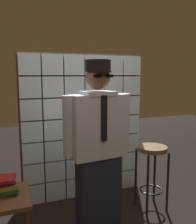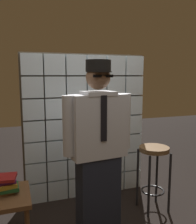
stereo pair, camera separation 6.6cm
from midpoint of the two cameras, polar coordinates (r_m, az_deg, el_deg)
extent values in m
cube|color=silver|center=(3.28, -15.14, -17.81)|extent=(0.25, 0.08, 0.25)
cube|color=silver|center=(3.31, -10.44, -17.40)|extent=(0.25, 0.08, 0.25)
cube|color=silver|center=(3.36, -5.87, -16.90)|extent=(0.25, 0.08, 0.25)
cube|color=silver|center=(3.43, -1.48, -16.31)|extent=(0.25, 0.08, 0.25)
cube|color=silver|center=(3.52, 2.69, -15.67)|extent=(0.25, 0.08, 0.25)
cube|color=silver|center=(3.62, 6.62, -14.99)|extent=(0.25, 0.08, 0.25)
cube|color=silver|center=(3.18, -15.33, -13.59)|extent=(0.25, 0.08, 0.25)
cube|color=silver|center=(3.21, -10.57, -13.21)|extent=(0.25, 0.08, 0.25)
cube|color=silver|center=(3.26, -5.94, -12.75)|extent=(0.25, 0.08, 0.25)
cube|color=silver|center=(3.33, -1.50, -12.24)|extent=(0.25, 0.08, 0.25)
cube|color=silver|center=(3.42, 2.72, -11.68)|extent=(0.25, 0.08, 0.25)
cube|color=silver|center=(3.52, 6.69, -11.10)|extent=(0.25, 0.08, 0.25)
cube|color=silver|center=(3.09, -15.52, -9.10)|extent=(0.25, 0.08, 0.25)
cube|color=silver|center=(3.12, -10.70, -8.76)|extent=(0.25, 0.08, 0.25)
cube|color=silver|center=(3.17, -6.01, -8.36)|extent=(0.25, 0.08, 0.25)
cube|color=silver|center=(3.25, -1.51, -7.93)|extent=(0.25, 0.08, 0.25)
cube|color=silver|center=(3.34, 2.75, -7.48)|extent=(0.25, 0.08, 0.25)
cube|color=silver|center=(3.45, 6.77, -7.01)|extent=(0.25, 0.08, 0.25)
cube|color=silver|center=(3.02, -15.71, -4.38)|extent=(0.25, 0.08, 0.25)
cube|color=silver|center=(3.06, -10.83, -4.08)|extent=(0.25, 0.08, 0.25)
cube|color=silver|center=(3.11, -6.09, -3.76)|extent=(0.25, 0.08, 0.25)
cube|color=silver|center=(3.18, -1.53, -3.43)|extent=(0.25, 0.08, 0.25)
cube|color=silver|center=(3.28, 2.79, -3.09)|extent=(0.25, 0.08, 0.25)
cube|color=silver|center=(3.39, 6.84, -2.76)|extent=(0.25, 0.08, 0.25)
cube|color=silver|center=(2.98, -15.92, 0.51)|extent=(0.25, 0.08, 0.25)
cube|color=silver|center=(3.01, -10.97, 0.77)|extent=(0.25, 0.08, 0.25)
cube|color=silver|center=(3.06, -6.16, 1.01)|extent=(0.25, 0.08, 0.25)
cube|color=silver|center=(3.14, -1.55, 1.23)|extent=(0.25, 0.08, 0.25)
cube|color=silver|center=(3.23, 2.82, 1.44)|extent=(0.25, 0.08, 0.25)
cube|color=silver|center=(3.35, 6.92, 1.62)|extent=(0.25, 0.08, 0.25)
cube|color=silver|center=(2.96, -16.12, 5.53)|extent=(0.25, 0.08, 0.25)
cube|color=silver|center=(2.99, -11.11, 5.73)|extent=(0.25, 0.08, 0.25)
cube|color=silver|center=(3.04, -6.24, 5.88)|extent=(0.25, 0.08, 0.25)
cube|color=silver|center=(3.12, -1.57, 5.99)|extent=(0.25, 0.08, 0.25)
cube|color=silver|center=(3.21, 2.85, 6.06)|extent=(0.25, 0.08, 0.25)
cube|color=silver|center=(3.32, 7.00, 6.09)|extent=(0.25, 0.08, 0.25)
cube|color=silver|center=(2.95, -16.33, 10.58)|extent=(0.25, 0.08, 0.25)
cube|color=silver|center=(2.99, -11.26, 10.73)|extent=(0.25, 0.08, 0.25)
cube|color=silver|center=(3.04, -6.32, 10.80)|extent=(0.25, 0.08, 0.25)
cube|color=silver|center=(3.12, -1.59, 10.79)|extent=(0.25, 0.08, 0.25)
cube|color=silver|center=(3.21, 2.89, 10.71)|extent=(0.25, 0.08, 0.25)
cube|color=silver|center=(3.32, 7.08, 10.58)|extent=(0.25, 0.08, 0.25)
cube|color=#4C4438|center=(3.19, -4.05, -3.41)|extent=(1.59, 0.02, 1.85)
cube|color=#1E2333|center=(2.49, -0.79, -19.16)|extent=(0.41, 0.24, 0.82)
cube|color=silver|center=(2.25, -0.82, -3.25)|extent=(0.53, 0.27, 0.58)
cube|color=black|center=(2.13, 0.54, -1.54)|extent=(0.06, 0.02, 0.40)
cube|color=silver|center=(2.21, -0.84, 4.37)|extent=(0.30, 0.26, 0.04)
sphere|color=#846047|center=(2.20, -0.85, 8.08)|extent=(0.22, 0.22, 0.22)
ellipsoid|color=black|center=(2.16, -0.27, 7.04)|extent=(0.15, 0.09, 0.10)
cube|color=black|center=(2.11, 0.37, 8.36)|extent=(0.19, 0.03, 0.02)
cylinder|color=black|center=(2.13, 0.13, 9.31)|extent=(0.18, 0.18, 0.01)
cylinder|color=black|center=(2.20, -0.85, 10.65)|extent=(0.23, 0.23, 0.10)
cylinder|color=silver|center=(2.38, 5.37, -2.06)|extent=(0.11, 0.11, 0.53)
cylinder|color=silver|center=(2.14, -7.73, -3.31)|extent=(0.11, 0.11, 0.53)
cylinder|color=brown|center=(2.91, 11.86, -8.31)|extent=(0.34, 0.34, 0.05)
torus|color=black|center=(3.10, 11.56, -17.27)|extent=(0.27, 0.27, 0.02)
cylinder|color=black|center=(2.88, 10.77, -16.55)|extent=(0.03, 0.03, 0.70)
cylinder|color=black|center=(3.01, 15.24, -15.50)|extent=(0.03, 0.03, 0.70)
cylinder|color=black|center=(3.08, 8.12, -14.69)|extent=(0.03, 0.03, 0.70)
cylinder|color=black|center=(3.21, 12.40, -13.84)|extent=(0.03, 0.03, 0.70)
cylinder|color=brown|center=(2.80, -17.40, -20.48)|extent=(0.04, 0.04, 0.45)
cube|color=brown|center=(2.52, -22.17, -17.00)|extent=(0.20, 0.19, 0.03)
cube|color=#1E592D|center=(2.49, -21.77, -16.38)|extent=(0.25, 0.18, 0.04)
cube|color=olive|center=(2.48, -21.75, -15.66)|extent=(0.22, 0.21, 0.03)
cube|color=#591E66|center=(2.48, -22.08, -14.83)|extent=(0.23, 0.18, 0.03)
cube|color=maroon|center=(2.46, -21.83, -14.23)|extent=(0.23, 0.22, 0.03)
camera|label=1|loc=(0.03, -90.87, -0.13)|focal=39.39mm
camera|label=2|loc=(0.03, 89.13, 0.13)|focal=39.39mm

